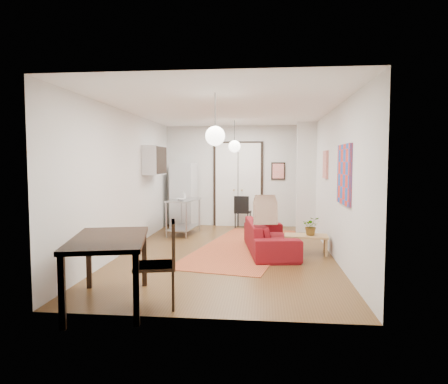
# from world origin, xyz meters

# --- Properties ---
(floor) EXTENTS (7.00, 7.00, 0.00)m
(floor) POSITION_xyz_m (0.00, 0.00, 0.00)
(floor) COLOR brown
(floor) RESTS_ON ground
(ceiling) EXTENTS (4.20, 7.00, 0.02)m
(ceiling) POSITION_xyz_m (0.00, 0.00, 2.90)
(ceiling) COLOR white
(ceiling) RESTS_ON wall_back
(wall_back) EXTENTS (4.20, 0.02, 2.90)m
(wall_back) POSITION_xyz_m (0.00, 3.50, 1.45)
(wall_back) COLOR silver
(wall_back) RESTS_ON floor
(wall_front) EXTENTS (4.20, 0.02, 2.90)m
(wall_front) POSITION_xyz_m (0.00, -3.50, 1.45)
(wall_front) COLOR silver
(wall_front) RESTS_ON floor
(wall_left) EXTENTS (0.02, 7.00, 2.90)m
(wall_left) POSITION_xyz_m (-2.10, 0.00, 1.45)
(wall_left) COLOR silver
(wall_left) RESTS_ON floor
(wall_right) EXTENTS (0.02, 7.00, 2.90)m
(wall_right) POSITION_xyz_m (2.10, 0.00, 1.45)
(wall_right) COLOR silver
(wall_right) RESTS_ON floor
(double_doors) EXTENTS (1.44, 0.06, 2.50)m
(double_doors) POSITION_xyz_m (0.00, 3.46, 1.20)
(double_doors) COLOR white
(double_doors) RESTS_ON wall_back
(stub_partition) EXTENTS (0.50, 0.10, 2.90)m
(stub_partition) POSITION_xyz_m (1.85, 2.55, 1.45)
(stub_partition) COLOR silver
(stub_partition) RESTS_ON floor
(wall_cabinet) EXTENTS (0.35, 1.00, 0.70)m
(wall_cabinet) POSITION_xyz_m (-1.92, 1.50, 1.90)
(wall_cabinet) COLOR silver
(wall_cabinet) RESTS_ON wall_left
(painting_popart) EXTENTS (0.05, 1.00, 1.00)m
(painting_popart) POSITION_xyz_m (2.08, -1.25, 1.65)
(painting_popart) COLOR red
(painting_popart) RESTS_ON wall_right
(painting_abstract) EXTENTS (0.05, 0.50, 0.60)m
(painting_abstract) POSITION_xyz_m (2.08, 0.80, 1.80)
(painting_abstract) COLOR beige
(painting_abstract) RESTS_ON wall_right
(poster_back) EXTENTS (0.40, 0.03, 0.50)m
(poster_back) POSITION_xyz_m (1.15, 3.47, 1.60)
(poster_back) COLOR red
(poster_back) RESTS_ON wall_back
(print_left) EXTENTS (0.03, 0.44, 0.54)m
(print_left) POSITION_xyz_m (-2.07, 2.00, 1.95)
(print_left) COLOR #A27343
(print_left) RESTS_ON wall_left
(pendant_back) EXTENTS (0.30, 0.30, 0.80)m
(pendant_back) POSITION_xyz_m (0.00, 2.00, 2.25)
(pendant_back) COLOR white
(pendant_back) RESTS_ON ceiling
(pendant_front) EXTENTS (0.30, 0.30, 0.80)m
(pendant_front) POSITION_xyz_m (0.00, -2.00, 2.25)
(pendant_front) COLOR white
(pendant_front) RESTS_ON ceiling
(kilim_rug) EXTENTS (2.58, 4.79, 0.01)m
(kilim_rug) POSITION_xyz_m (0.32, 0.62, 0.01)
(kilim_rug) COLOR #B84E2E
(kilim_rug) RESTS_ON floor
(sofa) EXTENTS (1.17, 2.32, 0.65)m
(sofa) POSITION_xyz_m (0.88, 0.13, 0.32)
(sofa) COLOR maroon
(sofa) RESTS_ON floor
(coffee_table) EXTENTS (0.89, 0.54, 0.38)m
(coffee_table) POSITION_xyz_m (1.60, 0.03, 0.33)
(coffee_table) COLOR tan
(coffee_table) RESTS_ON floor
(potted_plant) EXTENTS (0.36, 0.31, 0.37)m
(potted_plant) POSITION_xyz_m (1.70, 0.03, 0.57)
(potted_plant) COLOR #366B30
(potted_plant) RESTS_ON coffee_table
(kitchen_counter) EXTENTS (0.75, 1.25, 0.91)m
(kitchen_counter) POSITION_xyz_m (-1.30, 1.94, 0.58)
(kitchen_counter) COLOR #A4A6A9
(kitchen_counter) RESTS_ON floor
(bowl) EXTENTS (0.25, 0.25, 0.05)m
(bowl) POSITION_xyz_m (-1.30, 1.64, 0.93)
(bowl) COLOR beige
(bowl) RESTS_ON kitchen_counter
(soap_bottle) EXTENTS (0.10, 0.10, 0.19)m
(soap_bottle) POSITION_xyz_m (-1.35, 2.19, 1.00)
(soap_bottle) COLOR teal
(soap_bottle) RESTS_ON kitchen_counter
(fridge) EXTENTS (0.73, 0.73, 1.84)m
(fridge) POSITION_xyz_m (-1.54, 3.15, 0.92)
(fridge) COLOR silver
(fridge) RESTS_ON floor
(dining_table) EXTENTS (1.27, 1.77, 0.89)m
(dining_table) POSITION_xyz_m (-1.25, -3.15, 0.79)
(dining_table) COLOR black
(dining_table) RESTS_ON floor
(dining_chair_near) EXTENTS (0.63, 0.80, 1.10)m
(dining_chair_near) POSITION_xyz_m (-0.65, -3.04, 0.64)
(dining_chair_near) COLOR #331E10
(dining_chair_near) RESTS_ON floor
(dining_chair_far) EXTENTS (0.63, 0.80, 1.10)m
(dining_chair_far) POSITION_xyz_m (-0.65, -3.04, 0.64)
(dining_chair_far) COLOR #331E10
(dining_chair_far) RESTS_ON floor
(black_side_chair) EXTENTS (0.48, 0.48, 0.92)m
(black_side_chair) POSITION_xyz_m (0.16, 3.20, 0.53)
(black_side_chair) COLOR black
(black_side_chair) RESTS_ON floor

